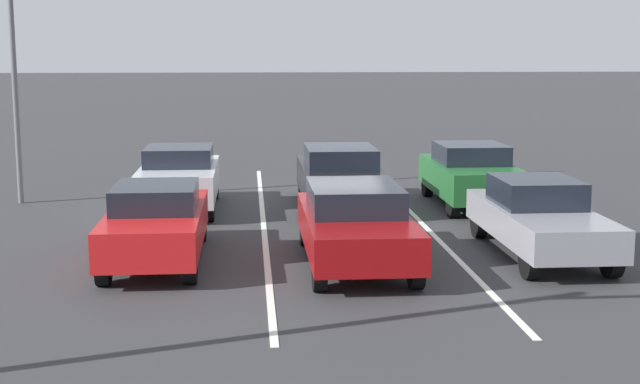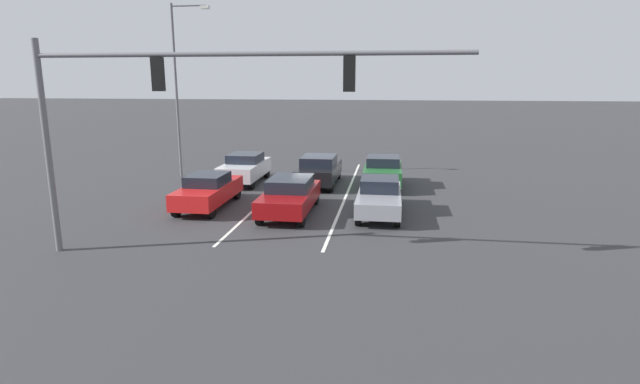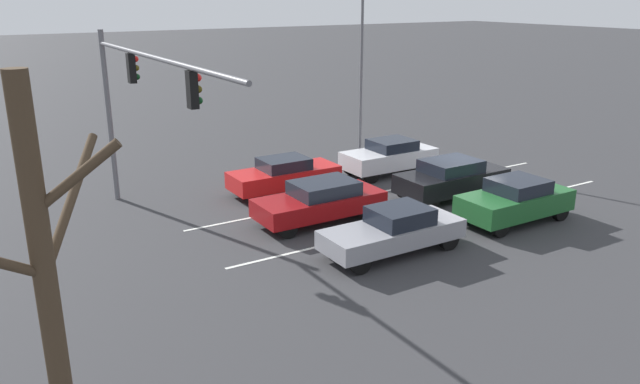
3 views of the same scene
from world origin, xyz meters
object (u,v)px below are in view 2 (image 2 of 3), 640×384
at_px(car_red_rightlane_front, 208,190).
at_px(car_gray_leftlane_front, 379,196).
at_px(car_black_midlane_second, 319,170).
at_px(street_lamp_right_shoulder, 179,80).
at_px(car_silver_rightlane_second, 245,168).
at_px(traffic_signal_gantry, 167,97).
at_px(car_darkgreen_leftlane_second, 383,171).
at_px(car_maroon_midlane_front, 290,195).

bearing_deg(car_red_rightlane_front, car_gray_leftlane_front, 179.53).
xyz_separation_m(car_black_midlane_second, street_lamp_right_shoulder, (7.91, -1.25, 4.55)).
bearing_deg(car_gray_leftlane_front, car_silver_rightlane_second, -36.78).
xyz_separation_m(car_red_rightlane_front, car_silver_rightlane_second, (-0.02, -5.36, 0.07)).
xyz_separation_m(car_gray_leftlane_front, street_lamp_right_shoulder, (11.19, -6.72, 4.60)).
bearing_deg(car_red_rightlane_front, car_silver_rightlane_second, -90.24).
bearing_deg(car_black_midlane_second, car_red_rightlane_front, 53.53).
relative_size(traffic_signal_gantry, street_lamp_right_shoulder, 1.36).
height_order(traffic_signal_gantry, street_lamp_right_shoulder, street_lamp_right_shoulder).
distance_m(car_darkgreen_leftlane_second, traffic_signal_gantry, 13.53).
height_order(car_maroon_midlane_front, car_darkgreen_leftlane_second, car_darkgreen_leftlane_second).
distance_m(car_silver_rightlane_second, traffic_signal_gantry, 12.16).
relative_size(car_maroon_midlane_front, car_silver_rightlane_second, 1.09).
height_order(car_maroon_midlane_front, traffic_signal_gantry, traffic_signal_gantry).
height_order(car_gray_leftlane_front, street_lamp_right_shoulder, street_lamp_right_shoulder).
relative_size(car_maroon_midlane_front, car_darkgreen_leftlane_second, 1.10).
distance_m(car_black_midlane_second, traffic_signal_gantry, 12.45).
relative_size(car_red_rightlane_front, car_maroon_midlane_front, 0.97).
bearing_deg(car_darkgreen_leftlane_second, car_silver_rightlane_second, -0.10).
bearing_deg(traffic_signal_gantry, car_silver_rightlane_second, -83.96).
bearing_deg(street_lamp_right_shoulder, car_silver_rightlane_second, 161.76).
distance_m(traffic_signal_gantry, street_lamp_right_shoulder, 13.71).
bearing_deg(traffic_signal_gantry, car_darkgreen_leftlane_second, -118.06).
distance_m(car_red_rightlane_front, car_darkgreen_leftlane_second, 9.05).
distance_m(car_darkgreen_leftlane_second, car_black_midlane_second, 3.31).
xyz_separation_m(car_maroon_midlane_front, car_black_midlane_second, (-0.33, -5.93, 0.02)).
xyz_separation_m(car_maroon_midlane_front, car_silver_rightlane_second, (3.64, -5.89, 0.04)).
distance_m(car_gray_leftlane_front, street_lamp_right_shoulder, 13.83).
relative_size(car_red_rightlane_front, car_silver_rightlane_second, 1.05).
height_order(car_black_midlane_second, car_silver_rightlane_second, car_silver_rightlane_second).
relative_size(car_maroon_midlane_front, traffic_signal_gantry, 0.37).
relative_size(car_maroon_midlane_front, car_black_midlane_second, 1.01).
relative_size(car_silver_rightlane_second, traffic_signal_gantry, 0.34).
xyz_separation_m(car_red_rightlane_front, car_black_midlane_second, (-3.99, -5.40, 0.04)).
xyz_separation_m(car_maroon_midlane_front, street_lamp_right_shoulder, (7.58, -7.18, 4.57)).
height_order(car_gray_leftlane_front, traffic_signal_gantry, traffic_signal_gantry).
bearing_deg(car_maroon_midlane_front, car_darkgreen_leftlane_second, -121.77).
bearing_deg(car_red_rightlane_front, car_black_midlane_second, -126.47).
bearing_deg(car_maroon_midlane_front, street_lamp_right_shoulder, -43.46).
distance_m(car_darkgreen_leftlane_second, street_lamp_right_shoulder, 12.17).
bearing_deg(car_gray_leftlane_front, car_black_midlane_second, -59.02).
distance_m(car_black_midlane_second, car_silver_rightlane_second, 3.97).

